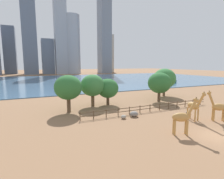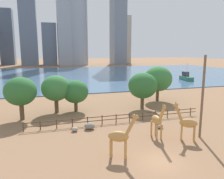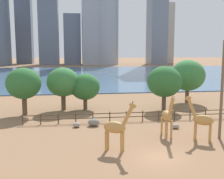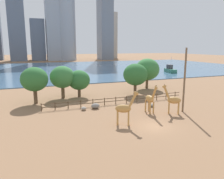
{
  "view_description": "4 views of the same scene",
  "coord_description": "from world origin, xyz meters",
  "px_view_note": "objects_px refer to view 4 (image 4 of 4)",
  "views": [
    {
      "loc": [
        -18.82,
        -12.76,
        8.32
      ],
      "look_at": [
        -3.23,
        22.31,
        2.74
      ],
      "focal_mm": 28.0,
      "sensor_mm": 36.0,
      "label": 1
    },
    {
      "loc": [
        -9.65,
        -16.88,
        10.3
      ],
      "look_at": [
        1.94,
        22.13,
        3.05
      ],
      "focal_mm": 35.0,
      "sensor_mm": 36.0,
      "label": 2
    },
    {
      "loc": [
        -6.87,
        -21.63,
        8.95
      ],
      "look_at": [
        -1.61,
        16.74,
        3.39
      ],
      "focal_mm": 45.0,
      "sensor_mm": 36.0,
      "label": 3
    },
    {
      "loc": [
        -14.29,
        -22.71,
        9.97
      ],
      "look_at": [
        0.49,
        16.33,
        1.76
      ],
      "focal_mm": 35.0,
      "sensor_mm": 36.0,
      "label": 4
    }
  ],
  "objects_px": {
    "giraffe_companion": "(150,99)",
    "tree_left_small": "(135,75)",
    "tree_left_large": "(34,79)",
    "giraffe_tall": "(124,109)",
    "giraffe_young": "(173,100)",
    "tree_right_tall": "(62,77)",
    "tree_center_broad": "(147,69)",
    "boulder_near_fence": "(95,106)",
    "utility_pole": "(184,80)",
    "boulder_small": "(84,108)",
    "boulder_by_pole": "(152,105)",
    "tree_right_small": "(79,80)",
    "boat_sailboat": "(170,70)"
  },
  "relations": [
    {
      "from": "boulder_by_pole",
      "to": "tree_left_small",
      "type": "xyz_separation_m",
      "value": [
        1.84,
        9.93,
        3.95
      ]
    },
    {
      "from": "giraffe_young",
      "to": "tree_center_broad",
      "type": "height_order",
      "value": "tree_center_broad"
    },
    {
      "from": "boulder_small",
      "to": "tree_left_large",
      "type": "bearing_deg",
      "value": 134.05
    },
    {
      "from": "boulder_small",
      "to": "tree_left_small",
      "type": "bearing_deg",
      "value": 30.95
    },
    {
      "from": "tree_right_small",
      "to": "boulder_small",
      "type": "bearing_deg",
      "value": -98.37
    },
    {
      "from": "boulder_near_fence",
      "to": "tree_left_small",
      "type": "distance_m",
      "value": 13.86
    },
    {
      "from": "tree_right_tall",
      "to": "giraffe_tall",
      "type": "bearing_deg",
      "value": -73.9
    },
    {
      "from": "boulder_near_fence",
      "to": "boat_sailboat",
      "type": "height_order",
      "value": "boat_sailboat"
    },
    {
      "from": "boulder_small",
      "to": "tree_right_tall",
      "type": "bearing_deg",
      "value": 100.5
    },
    {
      "from": "tree_left_large",
      "to": "tree_right_tall",
      "type": "height_order",
      "value": "tree_left_large"
    },
    {
      "from": "tree_right_tall",
      "to": "giraffe_young",
      "type": "bearing_deg",
      "value": -49.6
    },
    {
      "from": "boat_sailboat",
      "to": "utility_pole",
      "type": "bearing_deg",
      "value": -21.92
    },
    {
      "from": "giraffe_companion",
      "to": "tree_right_small",
      "type": "xyz_separation_m",
      "value": [
        -7.76,
        14.63,
        1.21
      ]
    },
    {
      "from": "boat_sailboat",
      "to": "tree_left_small",
      "type": "bearing_deg",
      "value": -33.77
    },
    {
      "from": "giraffe_tall",
      "to": "giraffe_companion",
      "type": "distance_m",
      "value": 6.7
    },
    {
      "from": "tree_center_broad",
      "to": "tree_right_tall",
      "type": "bearing_deg",
      "value": -171.27
    },
    {
      "from": "tree_left_large",
      "to": "giraffe_young",
      "type": "bearing_deg",
      "value": -35.86
    },
    {
      "from": "tree_right_tall",
      "to": "boulder_near_fence",
      "type": "bearing_deg",
      "value": -68.0
    },
    {
      "from": "giraffe_tall",
      "to": "boat_sailboat",
      "type": "xyz_separation_m",
      "value": [
        39.79,
        46.11,
        -0.97
      ]
    },
    {
      "from": "giraffe_companion",
      "to": "tree_right_small",
      "type": "height_order",
      "value": "tree_right_small"
    },
    {
      "from": "giraffe_tall",
      "to": "tree_right_small",
      "type": "relative_size",
      "value": 0.86
    },
    {
      "from": "utility_pole",
      "to": "tree_right_small",
      "type": "height_order",
      "value": "utility_pole"
    },
    {
      "from": "giraffe_tall",
      "to": "tree_left_small",
      "type": "xyz_separation_m",
      "value": [
        9.63,
        16.11,
        2.03
      ]
    },
    {
      "from": "tree_left_small",
      "to": "giraffe_tall",
      "type": "bearing_deg",
      "value": -120.86
    },
    {
      "from": "utility_pole",
      "to": "tree_center_broad",
      "type": "height_order",
      "value": "utility_pole"
    },
    {
      "from": "boulder_by_pole",
      "to": "boat_sailboat",
      "type": "height_order",
      "value": "boat_sailboat"
    },
    {
      "from": "giraffe_young",
      "to": "boulder_near_fence",
      "type": "distance_m",
      "value": 12.29
    },
    {
      "from": "utility_pole",
      "to": "tree_right_tall",
      "type": "relative_size",
      "value": 1.56
    },
    {
      "from": "boulder_by_pole",
      "to": "tree_right_small",
      "type": "height_order",
      "value": "tree_right_small"
    },
    {
      "from": "tree_left_large",
      "to": "tree_left_small",
      "type": "bearing_deg",
      "value": 1.66
    },
    {
      "from": "giraffe_companion",
      "to": "tree_left_small",
      "type": "height_order",
      "value": "tree_left_small"
    },
    {
      "from": "giraffe_companion",
      "to": "giraffe_young",
      "type": "distance_m",
      "value": 3.35
    },
    {
      "from": "boulder_near_fence",
      "to": "giraffe_companion",
      "type": "bearing_deg",
      "value": -35.96
    },
    {
      "from": "boulder_by_pole",
      "to": "tree_right_tall",
      "type": "xyz_separation_m",
      "value": [
        -13.0,
        11.88,
        3.88
      ]
    },
    {
      "from": "boulder_near_fence",
      "to": "tree_center_broad",
      "type": "distance_m",
      "value": 21.41
    },
    {
      "from": "giraffe_tall",
      "to": "boulder_small",
      "type": "xyz_separation_m",
      "value": [
        -3.4,
        8.3,
        -1.88
      ]
    },
    {
      "from": "giraffe_tall",
      "to": "tree_center_broad",
      "type": "relative_size",
      "value": 0.64
    },
    {
      "from": "giraffe_companion",
      "to": "tree_right_tall",
      "type": "bearing_deg",
      "value": -142.29
    },
    {
      "from": "tree_left_large",
      "to": "boat_sailboat",
      "type": "relative_size",
      "value": 0.92
    },
    {
      "from": "boulder_by_pole",
      "to": "giraffe_young",
      "type": "bearing_deg",
      "value": -78.57
    },
    {
      "from": "giraffe_young",
      "to": "utility_pole",
      "type": "bearing_deg",
      "value": -136.52
    },
    {
      "from": "giraffe_companion",
      "to": "giraffe_tall",
      "type": "bearing_deg",
      "value": -58.82
    },
    {
      "from": "tree_left_large",
      "to": "tree_left_small",
      "type": "xyz_separation_m",
      "value": [
        20.03,
        0.58,
        -0.12
      ]
    },
    {
      "from": "boulder_small",
      "to": "giraffe_companion",
      "type": "bearing_deg",
      "value": -28.16
    },
    {
      "from": "giraffe_young",
      "to": "boulder_small",
      "type": "relative_size",
      "value": 5.5
    },
    {
      "from": "boulder_small",
      "to": "tree_right_small",
      "type": "distance_m",
      "value": 10.29
    },
    {
      "from": "giraffe_tall",
      "to": "tree_left_large",
      "type": "distance_m",
      "value": 18.82
    },
    {
      "from": "tree_right_small",
      "to": "giraffe_tall",
      "type": "bearing_deg",
      "value": -83.74
    },
    {
      "from": "tree_left_large",
      "to": "tree_right_tall",
      "type": "xyz_separation_m",
      "value": [
        5.19,
        2.54,
        -0.19
      ]
    },
    {
      "from": "giraffe_companion",
      "to": "tree_right_small",
      "type": "bearing_deg",
      "value": -151.17
    }
  ]
}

